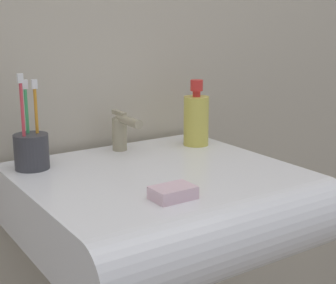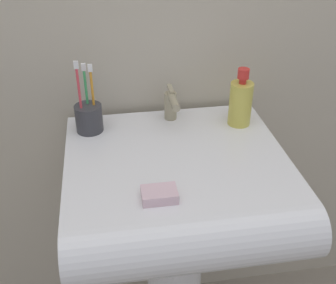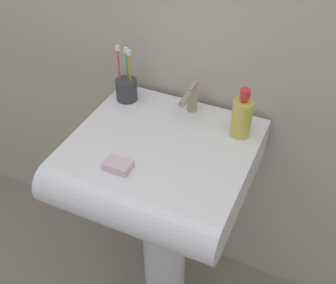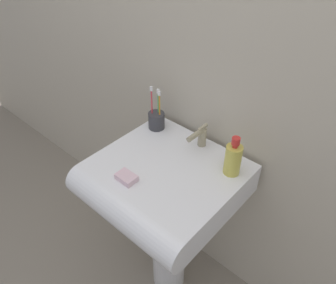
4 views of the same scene
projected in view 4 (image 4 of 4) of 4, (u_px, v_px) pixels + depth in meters
name	position (u px, v px, depth m)	size (l,w,h in m)	color
ground_plane	(169.00, 277.00, 1.85)	(6.00, 6.00, 0.00)	gray
wall_back	(218.00, 63.00, 1.29)	(5.00, 0.05, 2.40)	#B7AD99
sink_pedestal	(169.00, 239.00, 1.63)	(0.17, 0.17, 0.72)	white
sink_basin	(160.00, 184.00, 1.34)	(0.57, 0.56, 0.14)	white
faucet	(200.00, 136.00, 1.39)	(0.04, 0.13, 0.10)	tan
toothbrush_cup	(156.00, 120.00, 1.51)	(0.08, 0.08, 0.21)	#38383D
soap_bottle	(233.00, 159.00, 1.25)	(0.07, 0.07, 0.17)	gold
bar_soap	(126.00, 177.00, 1.25)	(0.08, 0.06, 0.02)	silver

